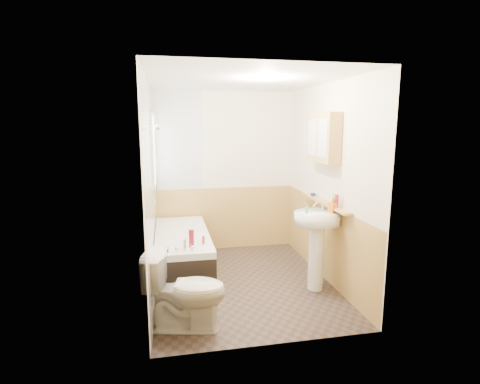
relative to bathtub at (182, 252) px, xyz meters
name	(u,v)px	position (x,y,z in m)	size (l,w,h in m)	color
floor	(242,282)	(0.73, -0.47, -0.29)	(2.80, 2.80, 0.00)	#2E2420
ceiling	(243,80)	(0.73, -0.47, 2.21)	(2.80, 2.80, 0.00)	white
wall_back	(224,172)	(0.73, 0.94, 0.96)	(2.20, 0.02, 2.50)	#F5E6CA
wall_front	(276,212)	(0.73, -1.88, 0.96)	(2.20, 0.02, 2.50)	#F5E6CA
wall_left	(149,189)	(-0.38, -0.47, 0.96)	(0.02, 2.80, 2.50)	#F5E6CA
wall_right	(327,183)	(1.84, -0.47, 0.96)	(0.02, 2.80, 2.50)	#F5E6CA
wainscot_right	(323,240)	(1.82, -0.47, 0.21)	(0.01, 2.80, 1.00)	tan
wainscot_front	(273,293)	(0.73, -1.86, 0.21)	(2.20, 0.01, 1.00)	tan
wainscot_back	(225,218)	(0.73, 0.91, 0.21)	(2.20, 0.01, 1.00)	tan
tile_cladding_left	(151,189)	(-0.36, -0.47, 0.96)	(0.01, 2.80, 2.50)	white
tile_return_back	(177,141)	(0.01, 0.91, 1.46)	(0.75, 0.01, 1.50)	white
window	(154,149)	(-0.33, 0.48, 1.36)	(0.03, 0.79, 0.99)	white
bathtub	(182,252)	(0.00, 0.00, 0.00)	(0.70, 1.75, 0.71)	black
shower_riser	(156,151)	(-0.31, 0.22, 1.34)	(0.11, 0.08, 1.24)	silver
toilet	(186,291)	(-0.03, -1.42, 0.09)	(0.44, 0.79, 0.77)	white
sink	(317,234)	(1.57, -0.83, 0.40)	(0.57, 0.46, 1.09)	white
pine_shelf	(324,203)	(1.77, -0.56, 0.72)	(0.10, 1.31, 0.03)	tan
medicine_cabinet	(324,138)	(1.74, -0.52, 1.54)	(0.17, 0.67, 0.60)	tan
foam_can	(337,201)	(1.77, -0.90, 0.81)	(0.05, 0.05, 0.15)	maroon
green_bottle	(334,198)	(1.77, -0.82, 0.84)	(0.04, 0.04, 0.20)	#59C647
black_jar	(313,194)	(1.77, -0.19, 0.76)	(0.07, 0.07, 0.04)	navy
soap_bottle	(332,209)	(1.72, -0.90, 0.72)	(0.08, 0.18, 0.08)	orange
clear_bottle	(307,210)	(1.41, -0.88, 0.72)	(0.03, 0.03, 0.09)	#59C647
blue_gel	(192,238)	(0.09, -0.63, 0.38)	(0.06, 0.04, 0.21)	maroon
cream_jar	(165,250)	(-0.22, -0.74, 0.29)	(0.07, 0.07, 0.05)	black
orange_bottle	(203,240)	(0.23, -0.55, 0.32)	(0.03, 0.03, 0.10)	maroon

